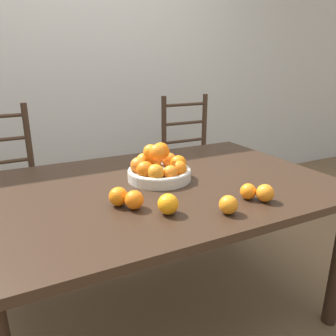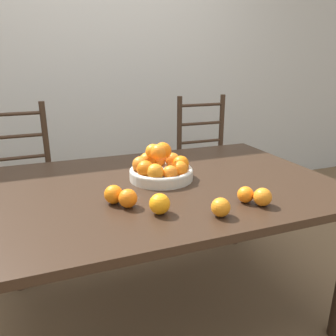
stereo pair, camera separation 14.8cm
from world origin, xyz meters
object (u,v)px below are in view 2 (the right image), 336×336
Objects in this scene: chair_left at (21,185)px; fruit_bowl at (160,168)px; orange_loose_0 at (263,197)px; chair_right at (207,163)px; orange_loose_5 at (221,207)px; orange_loose_2 at (160,204)px; orange_loose_4 at (246,195)px; orange_loose_3 at (114,194)px; orange_loose_1 at (128,198)px.

fruit_bowl is at bearing -52.36° from chair_left.
orange_loose_0 is 1.36m from chair_right.
fruit_bowl is 0.51m from orange_loose_0.
chair_left is at bearing 120.44° from orange_loose_5.
chair_right is at bearing 64.22° from orange_loose_5.
orange_loose_2 reaches higher than orange_loose_4.
orange_loose_4 is 0.07× the size of chair_right.
orange_loose_2 is 1.47m from chair_right.
orange_loose_3 is 1.15m from chair_left.
chair_left is at bearing 111.92° from orange_loose_3.
orange_loose_2 is at bearing -110.03° from fruit_bowl.
orange_loose_0 is 0.07× the size of chair_right.
chair_right reaches higher than orange_loose_0.
fruit_bowl is 0.38m from orange_loose_2.
orange_loose_2 reaches higher than orange_loose_3.
chair_left is at bearing 115.06° from orange_loose_2.
chair_right is (0.62, 1.29, -0.27)m from orange_loose_5.
fruit_bowl reaches higher than orange_loose_1.
orange_loose_1 is 0.94× the size of orange_loose_2.
orange_loose_1 is 0.36m from orange_loose_5.
orange_loose_3 is (-0.27, -0.21, -0.02)m from fruit_bowl.
orange_loose_1 is 0.07× the size of chair_left.
fruit_bowl is 0.44m from orange_loose_4.
orange_loose_0 reaches higher than orange_loose_4.
chair_right is at bearing 55.32° from orange_loose_2.
orange_loose_1 reaches higher than orange_loose_0.
orange_loose_5 is at bearing -115.31° from chair_right.
orange_loose_3 is 0.42m from orange_loose_5.
orange_loose_1 is at bearing 134.31° from orange_loose_2.
chair_left reaches higher than orange_loose_2.
fruit_bowl is at bearing 37.13° from orange_loose_3.
orange_loose_2 reaches higher than orange_loose_1.
orange_loose_1 reaches higher than orange_loose_4.
fruit_bowl is 1.12m from chair_right.
chair_left is (-0.96, 1.26, -0.27)m from orange_loose_0.
orange_loose_2 is 0.21m from orange_loose_3.
orange_loose_5 is (0.30, -0.20, -0.00)m from orange_loose_1.
orange_loose_3 reaches higher than orange_loose_0.
orange_loose_5 is at bearing -154.09° from orange_loose_4.
orange_loose_2 is at bearing 169.50° from orange_loose_0.
chair_left reaches higher than orange_loose_5.
orange_loose_1 is at bearing -69.09° from chair_left.
orange_loose_5 is 0.07× the size of chair_right.
orange_loose_2 is at bearing -66.91° from chair_left.
orange_loose_4 is 0.17m from orange_loose_5.
fruit_bowl reaches higher than orange_loose_3.
orange_loose_4 is at bearing -110.55° from chair_right.
fruit_bowl is at bearing 49.05° from orange_loose_1.
orange_loose_3 is at bearing 132.15° from orange_loose_2.
orange_loose_3 is at bearing -132.45° from chair_right.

